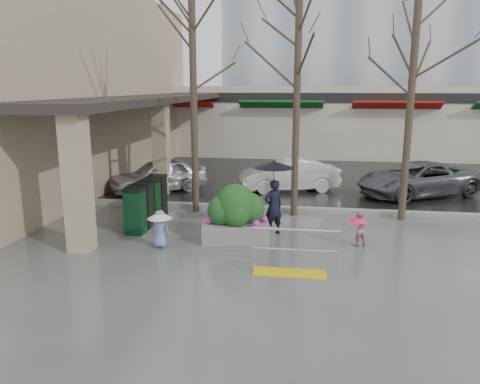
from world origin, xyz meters
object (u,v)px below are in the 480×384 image
(child_blue, at_px, (160,224))
(car_b, at_px, (289,175))
(car_a, at_px, (158,175))
(car_c, at_px, (417,179))
(tree_midwest, at_px, (298,44))
(handrail, at_px, (293,257))
(planter, at_px, (236,214))
(woman, at_px, (274,189))
(child_pink, at_px, (358,226))
(news_boxes, at_px, (147,203))
(tree_mideast, at_px, (414,56))
(tree_west, at_px, (193,50))

(child_blue, distance_m, car_b, 7.69)
(car_a, bearing_deg, car_c, 59.83)
(tree_midwest, relative_size, car_a, 1.89)
(handrail, xyz_separation_m, planter, (-1.58, 2.04, 0.36))
(child_blue, bearing_deg, car_b, -106.82)
(child_blue, xyz_separation_m, car_c, (7.67, 6.96, 0.02))
(handrail, bearing_deg, car_c, 62.44)
(child_blue, xyz_separation_m, car_b, (2.90, 7.12, 0.02))
(car_b, bearing_deg, woman, -17.98)
(child_pink, distance_m, car_c, 6.64)
(child_blue, distance_m, news_boxes, 2.16)
(car_b, bearing_deg, news_boxes, -53.33)
(tree_mideast, relative_size, car_c, 1.43)
(tree_midwest, distance_m, child_pink, 5.70)
(child_blue, bearing_deg, news_boxes, -56.52)
(woman, height_order, planter, woman)
(tree_midwest, xyz_separation_m, tree_mideast, (3.30, -0.00, -0.37))
(tree_midwest, bearing_deg, news_boxes, -158.56)
(child_pink, height_order, news_boxes, news_boxes)
(tree_midwest, distance_m, planter, 5.47)
(car_a, bearing_deg, woman, 11.47)
(child_pink, height_order, car_a, car_a)
(tree_west, relative_size, car_c, 1.50)
(tree_mideast, bearing_deg, woman, -151.56)
(planter, bearing_deg, news_boxes, 158.95)
(tree_mideast, bearing_deg, planter, -149.65)
(child_blue, relative_size, planter, 0.52)
(child_pink, bearing_deg, child_blue, -12.47)
(tree_mideast, bearing_deg, news_boxes, -167.52)
(woman, bearing_deg, child_blue, -5.76)
(tree_mideast, distance_m, woman, 5.61)
(tree_west, bearing_deg, car_a, 128.84)
(news_boxes, height_order, car_c, news_boxes)
(child_blue, relative_size, car_a, 0.27)
(tree_midwest, height_order, child_pink, tree_midwest)
(planter, bearing_deg, tree_west, 122.74)
(tree_mideast, relative_size, woman, 3.11)
(planter, bearing_deg, car_c, 46.41)
(planter, distance_m, car_c, 8.49)
(child_pink, distance_m, car_a, 8.89)
(handrail, relative_size, tree_midwest, 0.27)
(tree_midwest, distance_m, tree_mideast, 3.32)
(tree_mideast, distance_m, car_c, 5.53)
(tree_west, distance_m, tree_midwest, 3.20)
(tree_west, distance_m, news_boxes, 4.85)
(child_pink, bearing_deg, tree_mideast, -142.93)
(handrail, distance_m, child_blue, 3.62)
(tree_west, distance_m, car_b, 6.37)
(tree_midwest, relative_size, car_b, 1.83)
(planter, xyz_separation_m, car_b, (1.08, 6.30, -0.10))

